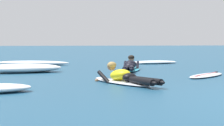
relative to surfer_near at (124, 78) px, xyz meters
name	(u,v)px	position (x,y,z in m)	size (l,w,h in m)	color
ground_plane	(159,65)	(2.74, 6.98, -0.14)	(120.00, 120.00, 0.00)	navy
surfer_near	(124,78)	(0.00, 0.00, 0.00)	(1.34, 2.54, 0.53)	silver
surfer_far	(130,66)	(1.03, 4.31, -0.01)	(1.16, 2.73, 0.54)	#2DB2D1
drifting_surfboard	(207,75)	(2.65, 1.66, -0.11)	(1.78, 1.92, 0.16)	silver
whitewater_mid_left	(20,69)	(-2.53, 3.87, -0.01)	(2.70, 1.43, 0.28)	white
whitewater_mid_right	(32,63)	(-2.29, 7.82, -0.05)	(3.08, 1.16, 0.19)	white
whitewater_far_band	(153,62)	(2.79, 8.05, -0.08)	(2.20, 0.99, 0.14)	white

